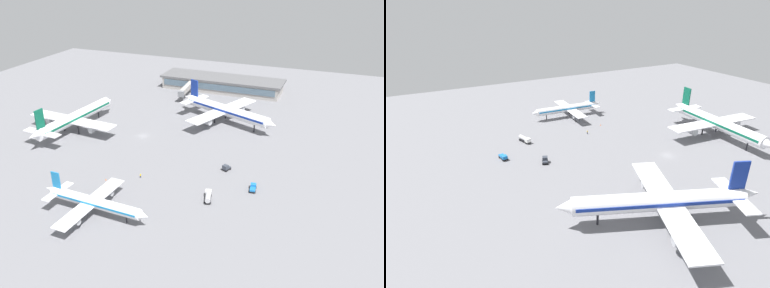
# 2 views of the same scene
# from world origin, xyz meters

# --- Properties ---
(ground) EXTENTS (288.00, 288.00, 0.00)m
(ground) POSITION_xyz_m (0.00, 0.00, 0.00)
(ground) COLOR slate
(terminal_building) EXTENTS (72.89, 20.03, 7.84)m
(terminal_building) POSITION_xyz_m (-12.76, -77.94, 3.99)
(terminal_building) COLOR #9E9993
(terminal_building) RESTS_ON ground
(airplane_at_gate) EXTENTS (44.61, 55.51, 16.88)m
(airplane_at_gate) POSITION_xyz_m (32.16, 5.12, 6.14)
(airplane_at_gate) COLOR white
(airplane_at_gate) RESTS_ON ground
(airplane_taxiing) EXTENTS (38.62, 30.95, 11.75)m
(airplane_taxiing) POSITION_xyz_m (-13.99, 58.74, 4.27)
(airplane_taxiing) COLOR white
(airplane_taxiing) RESTS_ON ground
(airplane_distant) EXTENTS (53.69, 44.34, 17.11)m
(airplane_distant) POSITION_xyz_m (-29.80, -29.35, 6.22)
(airplane_distant) COLOR white
(airplane_distant) RESTS_ON ground
(pushback_tractor) EXTENTS (2.71, 4.62, 1.90)m
(pushback_tractor) POSITION_xyz_m (-57.20, 26.74, 0.97)
(pushback_tractor) COLOR black
(pushback_tractor) RESTS_ON ground
(baggage_tug) EXTENTS (3.18, 3.68, 2.30)m
(baggage_tug) POSITION_xyz_m (-44.35, 16.65, 1.16)
(baggage_tug) COLOR black
(baggage_tug) RESTS_ON ground
(fuel_truck) EXTENTS (3.61, 6.58, 2.50)m
(fuel_truck) POSITION_xyz_m (-44.69, 38.27, 1.39)
(fuel_truck) COLOR black
(fuel_truck) RESTS_ON ground
(ground_crew_worker) EXTENTS (0.47, 0.56, 1.67)m
(ground_crew_worker) POSITION_xyz_m (-16.75, 33.46, 0.85)
(ground_crew_worker) COLOR #1E2338
(ground_crew_worker) RESTS_ON ground
(jet_bridge) EXTENTS (5.10, 23.76, 6.74)m
(jet_bridge) POSITION_xyz_m (2.21, -57.77, 5.14)
(jet_bridge) COLOR #9E9993
(jet_bridge) RESTS_ON ground
(safety_cone_near_gate) EXTENTS (0.44, 0.44, 0.60)m
(safety_cone_near_gate) POSITION_xyz_m (-5.81, 39.62, 0.30)
(safety_cone_near_gate) COLOR #EA590C
(safety_cone_near_gate) RESTS_ON ground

